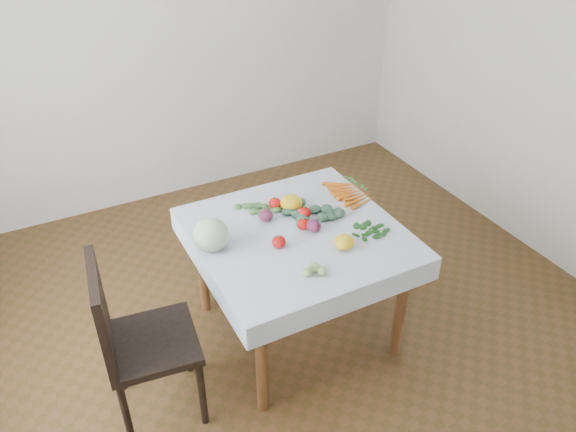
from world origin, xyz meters
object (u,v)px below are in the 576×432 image
(heirloom_back, at_px, (291,203))
(carrot_bunch, at_px, (350,193))
(chair, at_px, (131,335))
(table, at_px, (297,246))
(cabbage, at_px, (211,235))

(heirloom_back, distance_m, carrot_bunch, 0.40)
(chair, relative_size, heirloom_back, 7.50)
(carrot_bunch, bearing_deg, table, -157.37)
(cabbage, height_order, carrot_bunch, cabbage)
(cabbage, bearing_deg, chair, -156.16)
(chair, height_order, cabbage, chair)
(chair, xyz_separation_m, carrot_bunch, (1.49, 0.36, 0.21))
(table, height_order, carrot_bunch, carrot_bunch)
(carrot_bunch, bearing_deg, cabbage, -172.55)
(table, bearing_deg, cabbage, 171.18)
(heirloom_back, bearing_deg, carrot_bunch, -2.82)
(heirloom_back, xyz_separation_m, carrot_bunch, (0.40, -0.02, -0.03))
(table, xyz_separation_m, heirloom_back, (0.08, 0.22, 0.15))
(table, relative_size, heirloom_back, 7.64)
(chair, height_order, carrot_bunch, chair)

